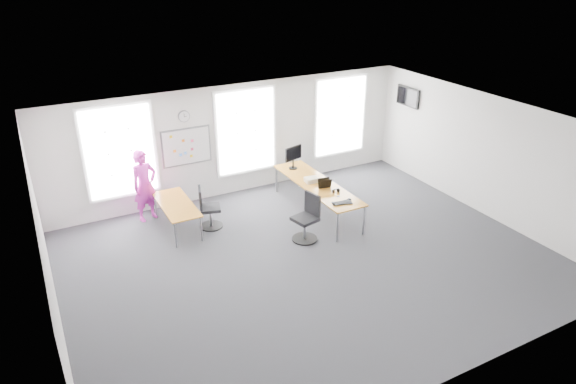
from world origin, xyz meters
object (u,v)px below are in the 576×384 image
desk_right (317,185)px  monitor (293,155)px  desk_left (176,206)px  keyboard (342,203)px  chair_right (307,220)px  person (145,186)px  headphones (336,191)px  chair_left (208,210)px

desk_right → monitor: size_ratio=5.08×
desk_right → monitor: monitor is taller
desk_left → keyboard: 3.91m
chair_right → person: (-2.99, 2.72, 0.41)m
chair_right → person: person is taller
headphones → monitor: monitor is taller
person → chair_left: bearing=-61.9°
person → headphones: 4.64m
chair_left → person: 1.68m
desk_right → chair_right: 1.44m
desk_left → headphones: headphones is taller
chair_left → monitor: size_ratio=1.66×
person → chair_right: bearing=-60.5°
chair_left → desk_right: bearing=-84.8°
desk_left → headphones: (3.52, -1.46, 0.22)m
person → keyboard: size_ratio=3.88×
chair_left → headphones: size_ratio=5.82×
keyboard → desk_right: bearing=105.9°
desk_right → chair_right: chair_right is taller
desk_right → person: (-3.90, 1.64, 0.17)m
chair_right → monitor: size_ratio=1.77×
desk_right → keyboard: size_ratio=6.89×
chair_right → headphones: chair_right is taller
chair_right → keyboard: chair_right is taller
desk_left → monitor: monitor is taller
desk_right → headphones: headphones is taller
person → monitor: 3.89m
desk_left → headphones: size_ratio=10.11×
desk_left → person: person is taller
chair_left → keyboard: (2.67, -1.75, 0.33)m
chair_left → keyboard: size_ratio=2.25×
headphones → monitor: (-0.18, 1.81, 0.33)m
monitor → desk_right: bearing=-103.2°
person → headphones: person is taller
desk_right → desk_left: desk_right is taller
monitor → keyboard: bearing=-106.2°
headphones → chair_left: bearing=153.9°
keyboard → headphones: size_ratio=2.59×
chair_right → headphones: (1.03, 0.42, 0.34)m
keyboard → chair_right: bearing=-170.9°
keyboard → headphones: headphones is taller
keyboard → monitor: 2.40m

